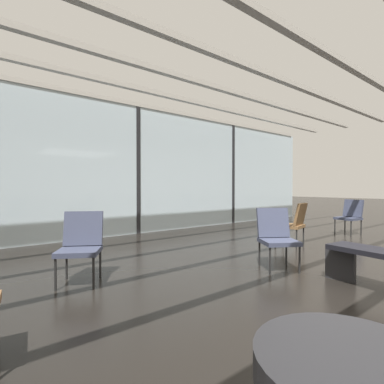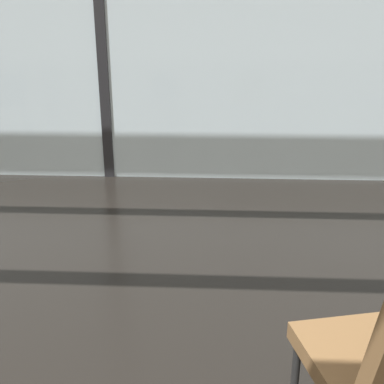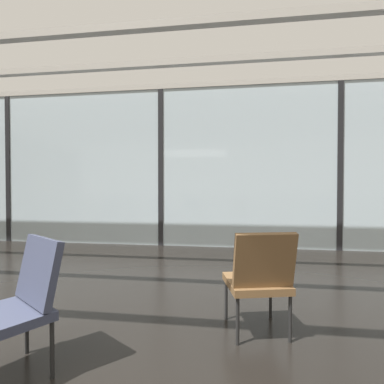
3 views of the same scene
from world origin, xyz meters
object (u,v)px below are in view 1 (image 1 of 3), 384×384
lounge_chair_0 (350,215)px  lounge_chair_2 (294,222)px  parked_airplane (20,164)px  lounge_chair_4 (276,234)px  lounge_chair_1 (81,242)px

lounge_chair_0 → lounge_chair_2: 2.45m
lounge_chair_0 → lounge_chair_2: same height
parked_airplane → lounge_chair_4: 10.36m
parked_airplane → lounge_chair_2: bearing=-69.8°
lounge_chair_0 → lounge_chair_4: (-4.05, -0.65, 0.00)m
parked_airplane → lounge_chair_2: size_ratio=14.87×
lounge_chair_4 → lounge_chair_1: bearing=-173.0°
parked_airplane → lounge_chair_4: size_ratio=14.87×
parked_airplane → lounge_chair_0: size_ratio=14.87×
lounge_chair_2 → lounge_chair_4: same height
lounge_chair_0 → lounge_chair_1: bearing=-85.4°
lounge_chair_0 → lounge_chair_2: size_ratio=1.00×
lounge_chair_2 → parked_airplane: bearing=-82.8°
parked_airplane → lounge_chair_4: parked_airplane is taller
lounge_chair_0 → lounge_chair_1: same height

